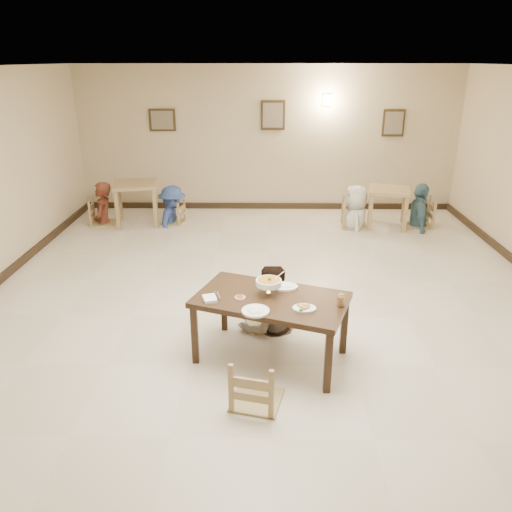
{
  "coord_description": "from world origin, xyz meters",
  "views": [
    {
      "loc": [
        -0.09,
        -5.68,
        3.09
      ],
      "look_at": [
        -0.17,
        -0.32,
        0.96
      ],
      "focal_mm": 35.0,
      "sensor_mm": 36.0,
      "label": 1
    }
  ],
  "objects_px": {
    "bg_chair_rr": "(421,199)",
    "bg_diner_d": "(423,183)",
    "main_diner": "(270,266)",
    "drink_glass": "(341,300)",
    "bg_diner_b": "(171,186)",
    "bg_diner_c": "(357,185)",
    "main_table": "(271,304)",
    "chair_near": "(257,358)",
    "bg_table_right": "(389,196)",
    "bg_chair_rl": "(356,201)",
    "bg_chair_ll": "(101,200)",
    "bg_chair_lr": "(172,202)",
    "chair_far": "(268,284)",
    "bg_table_left": "(136,190)",
    "bg_diner_a": "(99,182)",
    "curry_warmer": "(269,283)"
  },
  "relations": [
    {
      "from": "bg_chair_rr",
      "to": "bg_diner_d",
      "type": "distance_m",
      "value": 0.32
    },
    {
      "from": "main_diner",
      "to": "drink_glass",
      "type": "height_order",
      "value": "main_diner"
    },
    {
      "from": "bg_diner_b",
      "to": "bg_diner_c",
      "type": "xyz_separation_m",
      "value": [
        3.61,
        -0.19,
        0.07
      ]
    },
    {
      "from": "main_table",
      "to": "chair_near",
      "type": "bearing_deg",
      "value": -80.39
    },
    {
      "from": "main_table",
      "to": "bg_table_right",
      "type": "relative_size",
      "value": 1.95
    },
    {
      "from": "main_diner",
      "to": "bg_chair_rl",
      "type": "xyz_separation_m",
      "value": [
        1.72,
        3.97,
        -0.28
      ]
    },
    {
      "from": "main_table",
      "to": "bg_chair_rr",
      "type": "height_order",
      "value": "bg_chair_rr"
    },
    {
      "from": "bg_diner_c",
      "to": "bg_diner_d",
      "type": "relative_size",
      "value": 0.97
    },
    {
      "from": "chair_near",
      "to": "bg_diner_c",
      "type": "bearing_deg",
      "value": -95.51
    },
    {
      "from": "main_diner",
      "to": "bg_table_right",
      "type": "distance_m",
      "value": 4.64
    },
    {
      "from": "chair_near",
      "to": "drink_glass",
      "type": "height_order",
      "value": "chair_near"
    },
    {
      "from": "bg_chair_ll",
      "to": "bg_diner_b",
      "type": "bearing_deg",
      "value": -94.97
    },
    {
      "from": "bg_chair_lr",
      "to": "bg_chair_rl",
      "type": "relative_size",
      "value": 0.82
    },
    {
      "from": "chair_far",
      "to": "main_diner",
      "type": "relative_size",
      "value": 0.67
    },
    {
      "from": "chair_near",
      "to": "drink_glass",
      "type": "relative_size",
      "value": 6.92
    },
    {
      "from": "drink_glass",
      "to": "bg_table_left",
      "type": "relative_size",
      "value": 0.14
    },
    {
      "from": "bg_diner_b",
      "to": "bg_chair_rl",
      "type": "bearing_deg",
      "value": -85.23
    },
    {
      "from": "bg_table_right",
      "to": "bg_chair_rr",
      "type": "bearing_deg",
      "value": 2.61
    },
    {
      "from": "bg_table_right",
      "to": "bg_diner_a",
      "type": "xyz_separation_m",
      "value": [
        -5.63,
        0.09,
        0.22
      ]
    },
    {
      "from": "chair_far",
      "to": "bg_chair_rr",
      "type": "height_order",
      "value": "bg_chair_rr"
    },
    {
      "from": "bg_table_right",
      "to": "bg_chair_rr",
      "type": "xyz_separation_m",
      "value": [
        0.63,
        0.03,
        -0.08
      ]
    },
    {
      "from": "chair_near",
      "to": "bg_chair_rr",
      "type": "height_order",
      "value": "bg_chair_rr"
    },
    {
      "from": "drink_glass",
      "to": "bg_diner_a",
      "type": "relative_size",
      "value": 0.08
    },
    {
      "from": "bg_table_left",
      "to": "bg_table_right",
      "type": "height_order",
      "value": "bg_table_left"
    },
    {
      "from": "bg_table_left",
      "to": "bg_chair_rl",
      "type": "xyz_separation_m",
      "value": [
        4.31,
        -0.14,
        -0.16
      ]
    },
    {
      "from": "bg_diner_c",
      "to": "bg_diner_d",
      "type": "xyz_separation_m",
      "value": [
        1.26,
        0.06,
        0.03
      ]
    },
    {
      "from": "drink_glass",
      "to": "bg_chair_lr",
      "type": "distance_m",
      "value": 5.68
    },
    {
      "from": "main_diner",
      "to": "curry_warmer",
      "type": "relative_size",
      "value": 5.28
    },
    {
      "from": "bg_table_left",
      "to": "bg_diner_c",
      "type": "xyz_separation_m",
      "value": [
        4.31,
        -0.14,
        0.14
      ]
    },
    {
      "from": "bg_diner_a",
      "to": "bg_diner_b",
      "type": "xyz_separation_m",
      "value": [
        1.39,
        0.07,
        -0.09
      ]
    },
    {
      "from": "main_table",
      "to": "bg_table_left",
      "type": "bearing_deg",
      "value": 138.49
    },
    {
      "from": "chair_far",
      "to": "chair_near",
      "type": "distance_m",
      "value": 1.55
    },
    {
      "from": "bg_chair_ll",
      "to": "bg_chair_rl",
      "type": "bearing_deg",
      "value": -99.27
    },
    {
      "from": "chair_near",
      "to": "bg_diner_d",
      "type": "bearing_deg",
      "value": -106.27
    },
    {
      "from": "bg_chair_rl",
      "to": "bg_diner_c",
      "type": "relative_size",
      "value": 0.64
    },
    {
      "from": "main_table",
      "to": "bg_chair_rl",
      "type": "height_order",
      "value": "bg_chair_rl"
    },
    {
      "from": "drink_glass",
      "to": "bg_chair_rr",
      "type": "xyz_separation_m",
      "value": [
        2.27,
        4.9,
        -0.26
      ]
    },
    {
      "from": "main_diner",
      "to": "bg_chair_ll",
      "type": "relative_size",
      "value": 1.65
    },
    {
      "from": "drink_glass",
      "to": "bg_diner_a",
      "type": "xyz_separation_m",
      "value": [
        -4.0,
        4.96,
        0.04
      ]
    },
    {
      "from": "bg_chair_lr",
      "to": "bg_diner_c",
      "type": "distance_m",
      "value": 3.64
    },
    {
      "from": "curry_warmer",
      "to": "bg_table_right",
      "type": "relative_size",
      "value": 0.34
    },
    {
      "from": "chair_near",
      "to": "bg_diner_a",
      "type": "height_order",
      "value": "bg_diner_a"
    },
    {
      "from": "bg_diner_d",
      "to": "bg_table_right",
      "type": "bearing_deg",
      "value": 97.51
    },
    {
      "from": "chair_far",
      "to": "bg_chair_ll",
      "type": "bearing_deg",
      "value": 109.31
    },
    {
      "from": "bg_table_right",
      "to": "bg_chair_ll",
      "type": "relative_size",
      "value": 0.93
    },
    {
      "from": "bg_chair_rr",
      "to": "bg_diner_a",
      "type": "relative_size",
      "value": 0.64
    },
    {
      "from": "bg_chair_ll",
      "to": "bg_chair_lr",
      "type": "xyz_separation_m",
      "value": [
        1.39,
        0.07,
        -0.06
      ]
    },
    {
      "from": "bg_chair_ll",
      "to": "bg_table_right",
      "type": "bearing_deg",
      "value": -98.85
    },
    {
      "from": "bg_chair_ll",
      "to": "bg_diner_b",
      "type": "xyz_separation_m",
      "value": [
        1.39,
        0.07,
        0.27
      ]
    },
    {
      "from": "bg_chair_rl",
      "to": "bg_chair_rr",
      "type": "distance_m",
      "value": 1.26
    }
  ]
}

